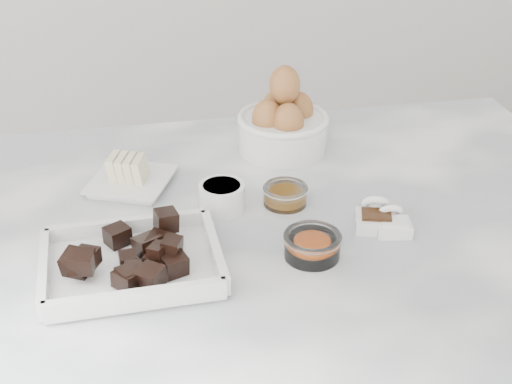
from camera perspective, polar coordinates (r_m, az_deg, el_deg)
marble_slab at (r=1.09m, az=-0.75°, el=-3.61°), size 1.20×0.80×0.04m
chocolate_dish at (r=0.98m, az=-9.96°, el=-5.20°), size 0.25×0.19×0.06m
butter_plate at (r=1.19m, az=-10.07°, el=1.27°), size 0.16×0.16×0.05m
sugar_ramekin at (r=1.11m, az=-2.75°, el=-0.30°), size 0.07×0.07×0.04m
egg_bowl at (r=1.28m, az=2.17°, el=5.54°), size 0.17×0.17×0.16m
honey_bowl at (r=1.13m, az=2.36°, el=-0.21°), size 0.07×0.07×0.03m
zest_bowl at (r=1.01m, az=4.52°, el=-4.19°), size 0.08×0.08×0.04m
vanilla_spoon at (r=1.09m, az=9.55°, el=-1.97°), size 0.07×0.08×0.05m
salt_spoon at (r=1.08m, az=10.87°, el=-2.45°), size 0.06×0.07×0.04m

